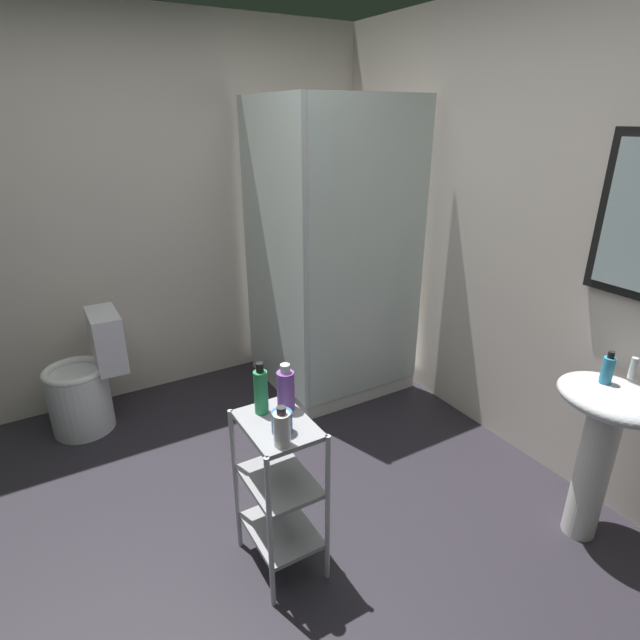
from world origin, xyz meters
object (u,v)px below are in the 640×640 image
Objects in this scene: hand_soap_bottle at (608,369)px; rinse_cup at (282,422)px; shower_stall at (326,328)px; conditioner_bottle_purple at (286,389)px; storage_cart at (279,483)px; lotion_bottle_white at (282,428)px; pedestal_sink at (603,431)px; toilet at (87,383)px; body_wash_bottle_green at (261,391)px.

hand_soap_bottle reaches higher than rinse_cup.
conditioner_bottle_purple is (1.20, -0.92, 0.37)m from shower_stall.
storage_cart is 0.40m from lotion_bottle_white.
rinse_cup is at bearing -110.92° from pedestal_sink.
toilet is at bearing -138.31° from hand_soap_bottle.
storage_cart is 0.41m from conditioner_bottle_purple.
toilet is at bearing -101.00° from shower_stall.
hand_soap_bottle is at bearing 9.75° from shower_stall.
rinse_cup is at bearing -7.69° from storage_cart.
body_wash_bottle_green reaches higher than rinse_cup.
pedestal_sink is 3.95× the size of conditioner_bottle_purple.
storage_cart is 4.56× the size of lotion_bottle_white.
rinse_cup is (-0.07, 0.04, -0.03)m from lotion_bottle_white.
hand_soap_bottle is (2.12, 1.89, 0.56)m from toilet.
rinse_cup is at bearing -32.22° from conditioner_bottle_purple.
lotion_bottle_white is (0.14, -0.04, 0.38)m from storage_cart.
pedestal_sink is 1.52m from body_wash_bottle_green.
hand_soap_bottle is at bearing 67.70° from storage_cart.
storage_cart is at bearing 10.97° from body_wash_bottle_green.
rinse_cup is (0.17, 0.01, -0.06)m from body_wash_bottle_green.
toilet is 1.72m from conditioner_bottle_purple.
toilet is 8.57× the size of rinse_cup.
lotion_bottle_white is (0.24, -0.03, -0.03)m from body_wash_bottle_green.
pedestal_sink is 1.09× the size of storage_cart.
lotion_bottle_white is 1.83× the size of rinse_cup.
shower_stall is 1.88m from pedestal_sink.
conditioner_bottle_purple reaches higher than lotion_bottle_white.
body_wash_bottle_green reaches higher than storage_cart.
pedestal_sink reaches higher than storage_cart.
pedestal_sink is 1.07× the size of toilet.
body_wash_bottle_green reaches higher than toilet.
body_wash_bottle_green is at bearing -116.67° from pedestal_sink.
shower_stall reaches higher than pedestal_sink.
toilet is (-0.31, -1.58, -0.15)m from shower_stall.
lotion_bottle_white is at bearing -106.40° from hand_soap_bottle.
rinse_cup is at bearing 154.00° from lotion_bottle_white.
toilet is 2.89m from hand_soap_bottle.
conditioner_bottle_purple is at bearing -37.47° from shower_stall.
shower_stall is 1.79m from lotion_bottle_white.
hand_soap_bottle is at bearing 41.69° from toilet.
rinse_cup is (0.14, -0.09, -0.05)m from conditioner_bottle_purple.
shower_stall is at bearing 139.07° from body_wash_bottle_green.
conditioner_bottle_purple reaches higher than rinse_cup.
storage_cart is 5.02× the size of hand_soap_bottle.
storage_cart is 3.25× the size of body_wash_bottle_green.
conditioner_bottle_purple is 2.31× the size of rinse_cup.
pedestal_sink is at bearing 62.30° from conditioner_bottle_purple.
shower_stall is 2.63× the size of toilet.
shower_stall is 2.70× the size of storage_cart.
conditioner_bottle_purple is (1.50, 0.66, 0.52)m from toilet.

